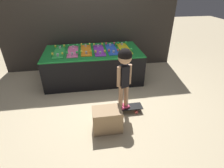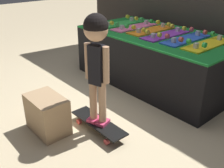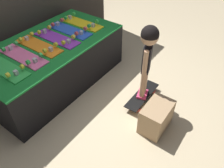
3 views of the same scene
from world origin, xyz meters
name	(u,v)px [view 2 (image 2 of 3)]	position (x,y,z in m)	size (l,w,h in m)	color
ground_plane	(118,96)	(0.00, 0.00, 0.00)	(16.00, 16.00, 0.00)	beige
display_rack	(156,58)	(0.00, 0.64, 0.32)	(1.96, 1.03, 0.64)	black
skateboard_green_on_rack	(120,23)	(-0.66, 0.62, 0.66)	(0.21, 0.69, 0.09)	green
skateboard_pink_on_rack	(134,26)	(-0.40, 0.64, 0.66)	(0.21, 0.69, 0.09)	pink
skateboard_orange_on_rack	(151,30)	(-0.13, 0.67, 0.66)	(0.21, 0.69, 0.09)	orange
skateboard_purple_on_rack	(166,34)	(0.13, 0.62, 0.66)	(0.21, 0.69, 0.09)	purple
skateboard_blue_on_rack	(186,38)	(0.40, 0.65, 0.66)	(0.21, 0.69, 0.09)	blue
skateboard_yellow_on_rack	(208,44)	(0.66, 0.65, 0.66)	(0.21, 0.69, 0.09)	yellow
skateboard_on_floor	(98,124)	(0.38, -0.60, 0.07)	(0.63, 0.18, 0.09)	black
child	(96,50)	(0.38, -0.60, 0.78)	(0.23, 0.20, 0.98)	#E03D6B
storage_box	(47,114)	(0.08, -0.94, 0.17)	(0.40, 0.26, 0.34)	tan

